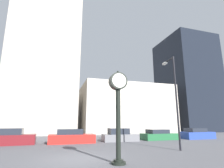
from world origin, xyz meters
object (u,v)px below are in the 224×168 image
Objects in this scene: car_maroon at (10,138)px; car_grey at (120,136)px; street_lamp_right at (173,88)px; street_clock at (118,103)px; car_blue at (197,134)px; car_red at (71,137)px; car_green at (159,135)px.

car_maroon is 10.65m from car_grey.
street_lamp_right reaches higher than car_maroon.
car_maroon is (-7.03, 9.93, -2.39)m from street_clock.
car_maroon is at bearing -177.19° from car_grey.
car_grey is 0.96× the size of car_blue.
car_maroon is 15.07m from street_lamp_right.
car_red is 5.18m from car_grey.
street_clock reaches higher than car_green.
car_blue is at bearing 35.59° from street_clock.
street_clock is 13.56m from car_green.
street_lamp_right is at bearing -139.24° from car_blue.
street_clock is at bearing -107.52° from car_grey.
street_clock is 1.12× the size of car_green.
car_grey is (3.62, 10.02, -2.44)m from street_clock.
car_blue is (15.40, 0.16, -0.02)m from car_red.
street_clock reaches higher than car_maroon.
street_clock is 1.11× the size of car_maroon.
street_lamp_right reaches higher than car_green.
car_green is 5.26m from car_blue.
car_maroon is at bearing 151.49° from street_lamp_right.
car_green is at bearing 4.30° from car_grey.
car_maroon is at bearing 178.72° from car_green.
car_grey is 0.53× the size of street_lamp_right.
car_blue reaches higher than car_green.
street_clock reaches higher than car_blue.
car_maroon is at bearing -179.57° from car_blue.
street_clock is 10.92m from car_grey.
street_lamp_right reaches higher than car_red.
car_red is 10.16m from car_green.
car_red is (-1.55, 9.75, -2.43)m from street_clock.
car_red is at bearing 137.13° from street_lamp_right.
car_blue is at bearing -2.62° from car_maroon.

